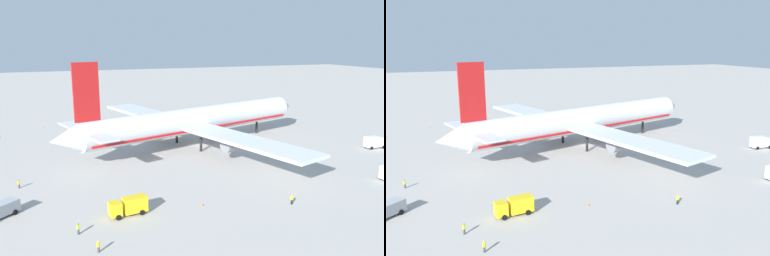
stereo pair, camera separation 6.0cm
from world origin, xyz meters
TOP-DOWN VIEW (x-y plane):
  - ground_plane at (0.00, 0.00)m, footprint 600.00×600.00m
  - airliner at (-1.24, -0.36)m, footprint 78.38×79.96m
  - service_truck_1 at (43.16, -20.37)m, footprint 6.20×2.88m
  - service_truck_3 at (-27.48, -37.07)m, footprint 6.55×3.05m
  - baggage_cart_0 at (14.84, 45.21)m, footprint 3.19×2.94m
  - ground_worker_0 at (-45.11, -17.29)m, footprint 0.56×0.56m
  - ground_worker_1 at (-36.02, -40.90)m, footprint 0.47×0.47m
  - ground_worker_2 at (0.28, -43.29)m, footprint 0.56×0.56m
  - ground_worker_3 at (-33.93, -47.16)m, footprint 0.56×0.56m
  - traffic_cone_0 at (-39.93, 39.59)m, footprint 0.36×0.36m
  - traffic_cone_1 at (-14.78, -38.22)m, footprint 0.36×0.36m

SIDE VIEW (x-z plane):
  - ground_plane at x=0.00m, z-range 0.00..0.00m
  - baggage_cart_0 at x=14.84m, z-range 0.07..0.47m
  - traffic_cone_0 at x=-39.93m, z-range 0.00..0.55m
  - traffic_cone_1 at x=-14.78m, z-range 0.00..0.55m
  - ground_worker_0 at x=-45.11m, z-range 0.01..1.71m
  - ground_worker_2 at x=0.28m, z-range 0.02..1.76m
  - ground_worker_3 at x=-33.93m, z-range 0.02..1.76m
  - ground_worker_1 at x=-36.02m, z-range 0.02..1.80m
  - service_truck_3 at x=-27.48m, z-range 0.15..3.13m
  - service_truck_1 at x=43.16m, z-range 0.10..3.34m
  - airliner at x=-1.24m, z-range -4.89..18.95m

